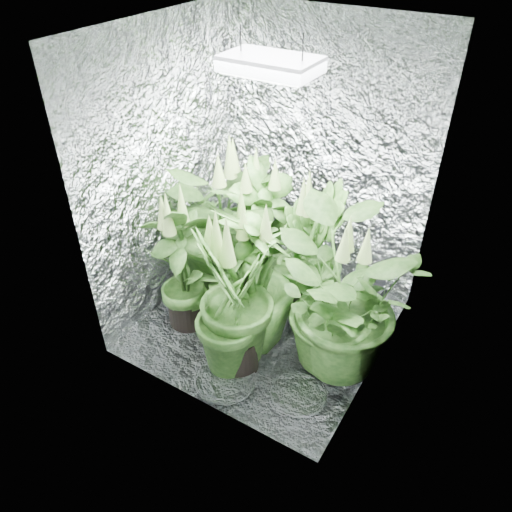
{
  "coord_description": "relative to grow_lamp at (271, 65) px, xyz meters",
  "views": [
    {
      "loc": [
        1.32,
        -2.3,
        2.53
      ],
      "look_at": [
        -0.09,
        0.0,
        0.58
      ],
      "focal_mm": 35.0,
      "sensor_mm": 36.0,
      "label": 1
    }
  ],
  "objects": [
    {
      "name": "grow_lamp",
      "position": [
        0.0,
        0.0,
        0.0
      ],
      "size": [
        0.5,
        0.3,
        0.22
      ],
      "color": "gray",
      "rests_on": "ceiling"
    },
    {
      "name": "plant_f",
      "position": [
        -0.5,
        -0.26,
        -1.32
      ],
      "size": [
        0.74,
        0.74,
        1.1
      ],
      "rotation": [
        0.0,
        0.0,
        3.78
      ],
      "color": "black",
      "rests_on": "ground"
    },
    {
      "name": "plant_g",
      "position": [
        0.03,
        -0.45,
        -1.29
      ],
      "size": [
        0.73,
        0.73,
        1.16
      ],
      "rotation": [
        0.0,
        0.0,
        5.03
      ],
      "color": "black",
      "rests_on": "ground"
    },
    {
      "name": "plant_d",
      "position": [
        -0.02,
        -0.18,
        -1.3
      ],
      "size": [
        0.75,
        0.75,
        1.13
      ],
      "rotation": [
        0.0,
        0.0,
        2.77
      ],
      "color": "black",
      "rests_on": "ground"
    },
    {
      "name": "ground",
      "position": [
        0.0,
        0.0,
        -1.83
      ],
      "size": [
        1.6,
        1.6,
        0.0
      ],
      "primitive_type": "plane",
      "color": "silver",
      "rests_on": "ground"
    },
    {
      "name": "walls",
      "position": [
        0.0,
        0.0,
        -0.83
      ],
      "size": [
        1.62,
        1.62,
        2.0
      ],
      "color": "silver",
      "rests_on": "ground"
    },
    {
      "name": "plant_a",
      "position": [
        -0.47,
        0.21,
        -1.24
      ],
      "size": [
        1.18,
        1.18,
        1.22
      ],
      "rotation": [
        0.0,
        0.0,
        6.09
      ],
      "color": "black",
      "rests_on": "ground"
    },
    {
      "name": "ceiling",
      "position": [
        0.0,
        0.0,
        0.17
      ],
      "size": [
        1.6,
        1.6,
        0.01
      ],
      "primitive_type": "cube",
      "color": "silver",
      "rests_on": "walls"
    },
    {
      "name": "plant_e",
      "position": [
        0.56,
        -0.11,
        -1.29
      ],
      "size": [
        0.98,
        0.98,
        1.13
      ],
      "rotation": [
        0.0,
        0.0,
        3.2
      ],
      "color": "black",
      "rests_on": "ground"
    },
    {
      "name": "circulation_fan",
      "position": [
        0.6,
        0.53,
        -1.67
      ],
      "size": [
        0.19,
        0.3,
        0.36
      ],
      "rotation": [
        0.0,
        0.0,
        -0.38
      ],
      "color": "black",
      "rests_on": "ground"
    },
    {
      "name": "plant_c",
      "position": [
        0.17,
        0.31,
        -1.32
      ],
      "size": [
        0.6,
        0.6,
        1.08
      ],
      "rotation": [
        0.0,
        0.0,
        1.68
      ],
      "color": "black",
      "rests_on": "ground"
    },
    {
      "name": "plant_label",
      "position": [
        0.09,
        -0.48,
        -1.53
      ],
      "size": [
        0.05,
        0.05,
        0.08
      ],
      "primitive_type": "cube",
      "rotation": [
        -0.21,
        0.0,
        0.63
      ],
      "color": "white",
      "rests_on": "plant_g"
    },
    {
      "name": "plant_b",
      "position": [
        -0.19,
        0.28,
        -1.28
      ],
      "size": [
        0.73,
        0.73,
        1.17
      ],
      "rotation": [
        0.0,
        0.0,
        1.21
      ],
      "color": "black",
      "rests_on": "ground"
    }
  ]
}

